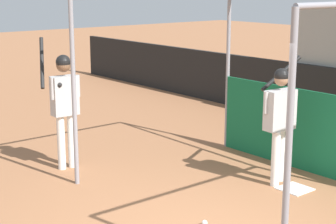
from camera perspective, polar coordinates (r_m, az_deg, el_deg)
batting_cage at (r=8.84m, az=12.96°, el=0.54°), size 4.10×3.33×2.86m
home_plate at (r=8.75m, az=12.76°, el=-7.61°), size 0.44×0.44×0.02m
player_batter at (r=8.66m, az=11.29°, el=-0.22°), size 0.51×0.96×1.93m
player_waiting at (r=9.34m, az=-10.50°, el=1.25°), size 0.52×0.78×2.19m
baseball at (r=7.34m, az=3.74°, el=-11.17°), size 0.07×0.07×0.07m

